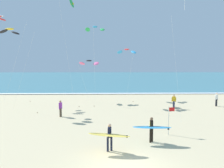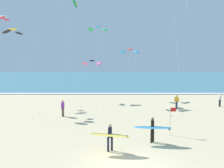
{
  "view_description": "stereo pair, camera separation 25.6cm",
  "coord_description": "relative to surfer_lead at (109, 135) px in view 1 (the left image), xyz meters",
  "views": [
    {
      "loc": [
        -0.92,
        -12.17,
        5.61
      ],
      "look_at": [
        -0.6,
        4.03,
        3.91
      ],
      "focal_mm": 39.54,
      "sensor_mm": 36.0,
      "label": 1
    },
    {
      "loc": [
        -0.66,
        -12.17,
        5.61
      ],
      "look_at": [
        -0.6,
        4.03,
        3.91
      ],
      "focal_mm": 39.54,
      "sensor_mm": 36.0,
      "label": 2
    }
  ],
  "objects": [
    {
      "name": "shoreline_foam",
      "position": [
        0.8,
        24.33,
        -0.97
      ],
      "size": [
        160.0,
        1.21,
        0.01
      ],
      "primitive_type": "cube",
      "color": "white",
      "rests_on": "ocean_water"
    },
    {
      "name": "kite_arc_charcoal_high",
      "position": [
        -2.47,
        17.78,
        4.0
      ],
      "size": [
        2.8,
        4.8,
        5.4
      ],
      "color": "pink",
      "rests_on": "ground"
    },
    {
      "name": "surfer_lead",
      "position": [
        0.0,
        0.0,
        0.0
      ],
      "size": [
        2.54,
        1.04,
        1.71
      ],
      "color": "black",
      "rests_on": "ground"
    },
    {
      "name": "kite_delta_emerald_mid",
      "position": [
        -4.91,
        20.42,
        12.05
      ],
      "size": [
        1.41,
        5.19,
        13.82
      ],
      "color": "green",
      "rests_on": "ground"
    },
    {
      "name": "bystander_white_top",
      "position": [
        12.7,
        14.03,
        -0.24
      ],
      "size": [
        0.44,
        0.32,
        1.59
      ],
      "color": "black",
      "rests_on": "ground"
    },
    {
      "name": "kite_arc_ivory_close",
      "position": [
        -13.32,
        17.07,
        9.52
      ],
      "size": [
        3.85,
        2.06,
        10.9
      ],
      "color": "red",
      "rests_on": "ground"
    },
    {
      "name": "kite_arc_golden_far",
      "position": [
        -10.25,
        11.95,
        7.35
      ],
      "size": [
        3.88,
        2.52,
        8.73
      ],
      "color": "black",
      "rests_on": "ground"
    },
    {
      "name": "lifeguard_flag",
      "position": [
        4.43,
        3.32,
        0.21
      ],
      "size": [
        0.45,
        0.05,
        2.1
      ],
      "color": "silver",
      "rests_on": "ground"
    },
    {
      "name": "ocean_water",
      "position": [
        0.8,
        54.03,
        -1.01
      ],
      "size": [
        160.0,
        60.0,
        0.08
      ],
      "primitive_type": "cube",
      "color": "teal",
      "rests_on": "ground"
    },
    {
      "name": "ground_plane",
      "position": [
        0.8,
        -2.09,
        -1.05
      ],
      "size": [
        160.0,
        160.0,
        0.0
      ],
      "primitive_type": "plane",
      "color": "beige"
    },
    {
      "name": "kite_arc_cobalt_near",
      "position": [
        -1.63,
        17.03,
        8.22
      ],
      "size": [
        2.43,
        3.52,
        9.62
      ],
      "color": "green",
      "rests_on": "ground"
    },
    {
      "name": "bystander_purple_top",
      "position": [
        -4.62,
        9.15,
        -0.24
      ],
      "size": [
        0.29,
        0.47,
        1.59
      ],
      "color": "#4C3D2D",
      "rests_on": "ground"
    },
    {
      "name": "kite_arc_scarlet_outer",
      "position": [
        2.6,
        20.21,
        5.53
      ],
      "size": [
        2.84,
        3.94,
        6.94
      ],
      "color": "#2D99DB",
      "rests_on": "ground"
    },
    {
      "name": "surfer_trailing",
      "position": [
        2.81,
        1.57,
        0.0
      ],
      "size": [
        2.59,
        1.06,
        1.71
      ],
      "color": "black",
      "rests_on": "ground"
    },
    {
      "name": "bystander_yellow_top",
      "position": [
        7.33,
        12.78,
        -0.24
      ],
      "size": [
        0.5,
        0.22,
        1.59
      ],
      "color": "#2D334C",
      "rests_on": "ground"
    }
  ]
}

